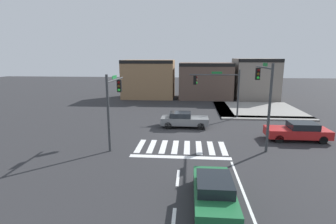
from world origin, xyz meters
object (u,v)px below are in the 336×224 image
object	(u,v)px
car_red	(298,131)
car_green	(214,191)
traffic_signal_northeast	(219,85)
traffic_signal_southwest	(114,97)
traffic_signal_southeast	(264,89)
car_gray	(184,120)

from	to	relation	value
car_red	car_green	distance (m)	12.53
traffic_signal_northeast	car_red	bearing A→B (deg)	127.99
traffic_signal_southwest	car_red	xyz separation A→B (m)	(14.23, 2.28, -2.91)
traffic_signal_northeast	car_red	world-z (taller)	traffic_signal_northeast
traffic_signal_southeast	car_gray	distance (m)	8.22
traffic_signal_southwest	traffic_signal_southeast	size ratio (longest dim) A/B	0.88
car_gray	traffic_signal_southeast	bearing A→B (deg)	-37.04
car_gray	traffic_signal_northeast	bearing A→B (deg)	49.03
car_gray	car_green	size ratio (longest dim) A/B	0.97
traffic_signal_southeast	car_red	xyz separation A→B (m)	(3.24, 1.34, -3.50)
car_gray	car_green	world-z (taller)	car_gray
car_red	traffic_signal_northeast	bearing A→B (deg)	-52.01
car_red	car_green	bearing A→B (deg)	53.21
traffic_signal_northeast	traffic_signal_southwest	xyz separation A→B (m)	(-8.59, -9.51, 0.08)
traffic_signal_southwest	traffic_signal_southeast	distance (m)	11.04
traffic_signal_southeast	car_red	world-z (taller)	traffic_signal_southeast
traffic_signal_southeast	car_green	distance (m)	10.31
car_green	traffic_signal_northeast	bearing A→B (deg)	-6.17
traffic_signal_southeast	car_red	size ratio (longest dim) A/B	1.28
car_red	car_gray	size ratio (longest dim) A/B	1.09
traffic_signal_southwest	car_green	world-z (taller)	traffic_signal_southwest
traffic_signal_northeast	car_green	world-z (taller)	traffic_signal_northeast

